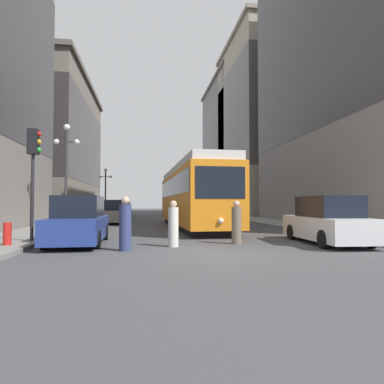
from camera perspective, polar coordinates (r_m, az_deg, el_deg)
ground_plane at (r=10.39m, az=4.73°, el=-10.42°), size 200.00×200.00×0.00m
sidewalk_left at (r=50.34m, az=-13.88°, el=-3.57°), size 3.10×120.00×0.15m
sidewalk_right at (r=51.01m, az=3.31°, el=-3.60°), size 3.10×120.00×0.15m
streetcar at (r=21.97m, az=-0.05°, el=-0.48°), size 3.09×15.12×3.89m
transit_bus at (r=39.62m, az=1.86°, el=-1.37°), size 2.62×11.94×3.45m
parked_car_left_near at (r=38.52m, az=-11.50°, el=-2.95°), size 1.89×4.54×1.82m
parked_car_left_mid at (r=13.64m, az=-18.38°, el=-4.75°), size 1.97×4.75×1.82m
parked_car_right_far at (r=14.15m, az=21.67°, el=-4.61°), size 2.10×4.88×1.82m
parked_car_left_far at (r=27.28m, az=-13.04°, el=-3.36°), size 1.98×4.93×1.82m
pedestrian_crossing_near at (r=13.11m, az=7.45°, el=-5.28°), size 0.37×0.37×1.65m
pedestrian_crossing_far at (r=11.35m, az=-11.09°, el=-5.51°), size 0.39×0.39×1.76m
pedestrian_on_sidewalk at (r=12.19m, az=-3.14°, el=-5.56°), size 0.37×0.37×1.64m
traffic_light_near_left at (r=14.19m, az=-24.97°, el=5.69°), size 0.47×0.36×4.19m
lamp_post_left_near at (r=20.37m, az=-20.26°, el=5.01°), size 1.41×0.36×5.84m
lamp_post_left_far at (r=38.83m, az=-14.26°, el=1.22°), size 1.41×0.36×5.31m
fire_hydrant at (r=13.01m, az=-28.49°, el=-6.16°), size 0.26×0.26×0.75m
building_left_corner at (r=44.97m, az=-24.99°, el=6.93°), size 13.30×22.44×16.26m
building_right_corner at (r=31.21m, az=28.82°, el=21.27°), size 12.48×20.93×26.63m
building_right_midblock at (r=49.41m, az=15.22°, el=10.69°), size 15.74×16.87×23.89m
building_right_far at (r=61.52m, az=9.54°, el=7.56°), size 14.11×19.33×22.70m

